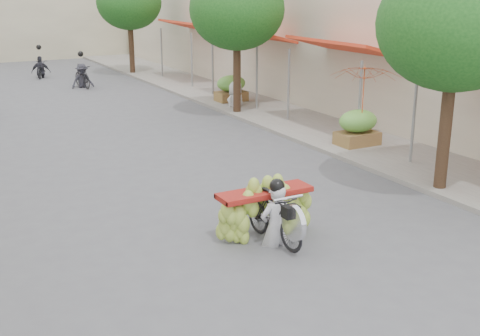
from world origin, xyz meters
name	(u,v)px	position (x,y,z in m)	size (l,w,h in m)	color
sidewalk_right	(261,105)	(7.00, 15.00, 0.06)	(4.00, 60.00, 0.12)	gray
shophouse_row_right	(379,27)	(11.99, 14.00, 3.00)	(9.77, 40.00, 6.00)	beige
street_tree_near	(456,25)	(5.40, 4.00, 3.78)	(3.40, 3.40, 5.25)	#3A2719
street_tree_mid	(237,10)	(5.40, 14.00, 3.78)	(3.40, 3.40, 5.25)	#3A2719
street_tree_far	(129,2)	(5.40, 26.00, 3.78)	(3.40, 3.40, 5.25)	#3A2719
produce_crate_mid	(358,125)	(6.20, 8.00, 0.71)	(1.20, 0.88, 1.16)	brown
produce_crate_far	(231,86)	(6.20, 16.00, 0.71)	(1.20, 0.88, 1.16)	brown
banana_motorbike	(271,205)	(0.51, 3.49, 0.71)	(2.20, 1.85, 2.13)	black
market_umbrella	(367,64)	(6.17, 7.74, 2.50)	(2.46, 2.46, 1.79)	#AE3F17
pedestrian	(236,82)	(5.87, 14.99, 1.06)	(1.05, 0.82, 1.88)	silver
bg_motorbike_b	(82,70)	(1.91, 22.88, 0.83)	(1.11, 1.92, 1.95)	black
bg_motorbike_c	(40,62)	(0.81, 27.10, 0.82)	(1.10, 1.60, 1.95)	black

